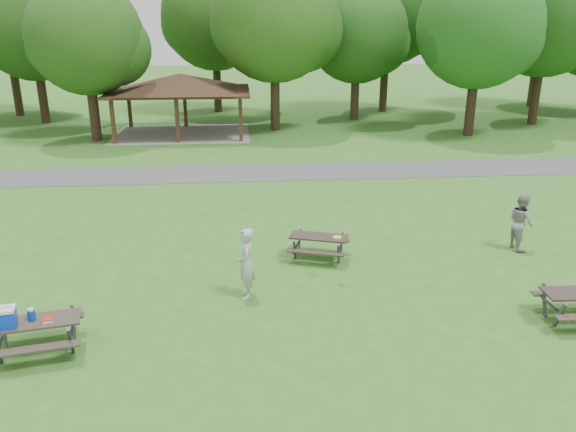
# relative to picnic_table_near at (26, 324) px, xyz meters

# --- Properties ---
(ground) EXTENTS (160.00, 160.00, 0.00)m
(ground) POSITION_rel_picnic_table_near_xyz_m (5.12, 0.94, -0.75)
(ground) COLOR #2D641C
(ground) RESTS_ON ground
(asphalt_path) EXTENTS (120.00, 3.20, 0.02)m
(asphalt_path) POSITION_rel_picnic_table_near_xyz_m (5.12, 14.94, -0.74)
(asphalt_path) COLOR #444547
(asphalt_path) RESTS_ON ground
(pavilion) EXTENTS (8.60, 7.01, 3.76)m
(pavilion) POSITION_rel_picnic_table_near_xyz_m (1.12, 24.94, 2.32)
(pavilion) COLOR #3D2616
(pavilion) RESTS_ON ground
(tree_row_c) EXTENTS (8.19, 7.80, 10.67)m
(tree_row_c) POSITION_rel_picnic_table_near_xyz_m (-8.79, 29.96, 5.79)
(tree_row_c) COLOR black
(tree_row_c) RESTS_ON ground
(tree_row_d) EXTENTS (6.93, 6.60, 9.27)m
(tree_row_d) POSITION_rel_picnic_table_near_xyz_m (-3.80, 23.46, 5.02)
(tree_row_d) COLOR black
(tree_row_d) RESTS_ON ground
(tree_row_e) EXTENTS (8.40, 8.00, 11.02)m
(tree_row_e) POSITION_rel_picnic_table_near_xyz_m (7.22, 25.96, 6.03)
(tree_row_e) COLOR #2E2014
(tree_row_e) RESTS_ON ground
(tree_row_f) EXTENTS (7.35, 7.00, 9.55)m
(tree_row_f) POSITION_rel_picnic_table_near_xyz_m (13.20, 29.46, 5.09)
(tree_row_f) COLOR #312416
(tree_row_f) RESTS_ON ground
(tree_row_g) EXTENTS (7.77, 7.40, 10.25)m
(tree_row_g) POSITION_rel_picnic_table_near_xyz_m (19.21, 22.96, 5.58)
(tree_row_g) COLOR black
(tree_row_g) RESTS_ON ground
(tree_row_h) EXTENTS (8.61, 8.20, 11.37)m
(tree_row_h) POSITION_rel_picnic_table_near_xyz_m (25.22, 26.46, 6.28)
(tree_row_h) COLOR black
(tree_row_h) RESTS_ON ground
(tree_deep_a) EXTENTS (8.40, 8.00, 11.38)m
(tree_deep_a) POSITION_rel_picnic_table_near_xyz_m (-11.78, 33.46, 6.38)
(tree_deep_a) COLOR #322216
(tree_deep_a) RESTS_ON ground
(tree_deep_b) EXTENTS (8.40, 8.00, 11.13)m
(tree_deep_b) POSITION_rel_picnic_table_near_xyz_m (3.22, 33.96, 6.14)
(tree_deep_b) COLOR black
(tree_deep_b) RESTS_ON ground
(tree_deep_c) EXTENTS (8.82, 8.40, 11.90)m
(tree_deep_c) POSITION_rel_picnic_table_near_xyz_m (16.22, 32.96, 6.70)
(tree_deep_c) COLOR #322316
(tree_deep_c) RESTS_ON ground
(tree_deep_d) EXTENTS (8.40, 8.00, 11.27)m
(tree_deep_d) POSITION_rel_picnic_table_near_xyz_m (29.22, 34.46, 6.28)
(tree_deep_d) COLOR #312115
(tree_deep_d) RESTS_ON ground
(picnic_table_near) EXTENTS (2.12, 1.83, 1.30)m
(picnic_table_near) POSITION_rel_picnic_table_near_xyz_m (0.00, 0.00, 0.00)
(picnic_table_near) COLOR #2F2922
(picnic_table_near) RESTS_ON ground
(picnic_table_middle) EXTENTS (2.07, 1.85, 0.75)m
(picnic_table_middle) POSITION_rel_picnic_table_near_xyz_m (7.03, 4.65, -0.19)
(picnic_table_middle) COLOR black
(picnic_table_middle) RESTS_ON ground
(frisbee_in_flight) EXTENTS (0.32, 0.32, 0.02)m
(frisbee_in_flight) POSITION_rel_picnic_table_near_xyz_m (7.30, 3.05, 0.57)
(frisbee_in_flight) COLOR yellow
(frisbee_in_flight) RESTS_ON ground
(frisbee_thrower) EXTENTS (0.48, 0.71, 1.91)m
(frisbee_thrower) POSITION_rel_picnic_table_near_xyz_m (4.78, 2.32, 0.21)
(frisbee_thrower) COLOR #ADADAF
(frisbee_thrower) RESTS_ON ground
(frisbee_catcher) EXTENTS (0.76, 0.94, 1.81)m
(frisbee_catcher) POSITION_rel_picnic_table_near_xyz_m (13.50, 4.86, 0.16)
(frisbee_catcher) COLOR gray
(frisbee_catcher) RESTS_ON ground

